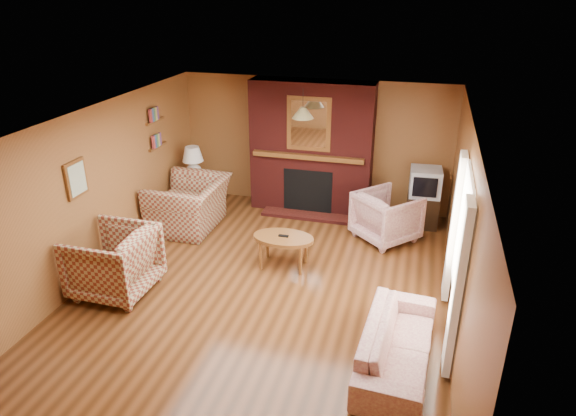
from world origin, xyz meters
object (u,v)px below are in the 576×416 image
(floral_armchair, at_px, (387,216))
(table_lamp, at_px, (193,162))
(crt_tv, at_px, (425,182))
(tv_stand, at_px, (422,210))
(side_table, at_px, (196,194))
(coffee_table, at_px, (283,240))
(plaid_loveseat, at_px, (189,204))
(fireplace, at_px, (311,149))
(plaid_armchair, at_px, (113,262))
(floral_sofa, at_px, (397,344))

(floral_armchair, bearing_deg, table_lamp, 37.19)
(table_lamp, height_order, crt_tv, table_lamp)
(tv_stand, bearing_deg, side_table, -179.01)
(side_table, bearing_deg, coffee_table, -37.13)
(plaid_loveseat, bearing_deg, coffee_table, 65.52)
(tv_stand, xyz_separation_m, crt_tv, (-0.00, -0.01, 0.53))
(floral_armchair, relative_size, coffee_table, 0.99)
(table_lamp, distance_m, tv_stand, 4.21)
(crt_tv, bearing_deg, floral_armchair, -128.74)
(plaid_loveseat, bearing_deg, fireplace, 125.28)
(coffee_table, height_order, table_lamp, table_lamp)
(plaid_armchair, bearing_deg, floral_sofa, 83.64)
(plaid_loveseat, relative_size, coffee_table, 1.44)
(fireplace, bearing_deg, crt_tv, -5.30)
(floral_armchair, bearing_deg, plaid_loveseat, 50.10)
(plaid_armchair, distance_m, side_table, 2.95)
(fireplace, height_order, coffee_table, fireplace)
(fireplace, xyz_separation_m, plaid_armchair, (-1.95, -3.47, -0.71))
(tv_stand, bearing_deg, crt_tv, -93.83)
(floral_sofa, bearing_deg, table_lamp, 52.92)
(plaid_loveseat, relative_size, crt_tv, 2.42)
(floral_armchair, relative_size, crt_tv, 1.66)
(table_lamp, relative_size, tv_stand, 1.10)
(table_lamp, bearing_deg, crt_tv, 4.74)
(table_lamp, bearing_deg, floral_sofa, -40.55)
(floral_sofa, distance_m, tv_stand, 3.78)
(plaid_loveseat, height_order, crt_tv, crt_tv)
(coffee_table, xyz_separation_m, table_lamp, (-2.19, 1.66, 0.49))
(floral_armchair, xyz_separation_m, table_lamp, (-3.59, 0.35, 0.52))
(side_table, bearing_deg, floral_sofa, -40.55)
(fireplace, relative_size, plaid_loveseat, 1.82)
(fireplace, height_order, floral_sofa, fireplace)
(tv_stand, distance_m, crt_tv, 0.53)
(floral_sofa, relative_size, tv_stand, 3.17)
(plaid_armchair, xyz_separation_m, side_table, (-0.15, 2.94, -0.18))
(plaid_loveseat, relative_size, plaid_armchair, 1.28)
(floral_armchair, height_order, crt_tv, crt_tv)
(coffee_table, bearing_deg, table_lamp, 142.87)
(coffee_table, height_order, side_table, side_table)
(floral_armchair, bearing_deg, floral_sofa, 140.41)
(plaid_armchair, height_order, tv_stand, plaid_armchair)
(floral_sofa, height_order, side_table, side_table)
(tv_stand, bearing_deg, plaid_armchair, -144.40)
(plaid_loveseat, distance_m, floral_sofa, 4.59)
(fireplace, distance_m, coffee_table, 2.32)
(plaid_armchair, distance_m, tv_stand, 5.18)
(coffee_table, bearing_deg, floral_armchair, 43.02)
(plaid_armchair, xyz_separation_m, floral_armchair, (3.44, 2.59, -0.06))
(side_table, bearing_deg, tv_stand, 4.82)
(plaid_loveseat, bearing_deg, tv_stand, 106.03)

